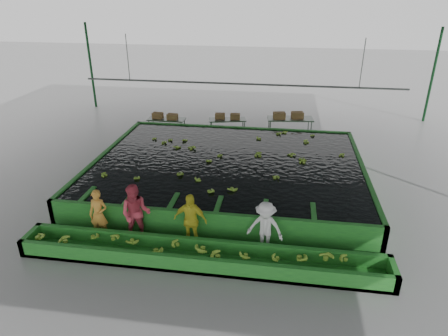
% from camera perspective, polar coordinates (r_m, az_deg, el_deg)
% --- Properties ---
extents(ground, '(80.00, 80.00, 0.00)m').
position_cam_1_polar(ground, '(14.08, -0.31, -4.54)').
color(ground, gray).
rests_on(ground, ground).
extents(shed_roof, '(20.00, 22.00, 0.04)m').
position_cam_1_polar(shed_roof, '(12.46, -0.37, 16.03)').
color(shed_roof, gray).
rests_on(shed_roof, shed_posts).
extents(shed_posts, '(20.00, 22.00, 5.00)m').
position_cam_1_polar(shed_posts, '(13.06, -0.34, 5.11)').
color(shed_posts, '#0E3918').
rests_on(shed_posts, ground).
extents(flotation_tank, '(10.00, 8.00, 0.90)m').
position_cam_1_polar(flotation_tank, '(15.20, 0.58, -0.35)').
color(flotation_tank, '#217123').
rests_on(flotation_tank, ground).
extents(tank_water, '(9.70, 7.70, 0.00)m').
position_cam_1_polar(tank_water, '(15.04, 0.58, 1.03)').
color(tank_water, black).
rests_on(tank_water, flotation_tank).
extents(sorting_trough, '(10.00, 1.00, 0.50)m').
position_cam_1_polar(sorting_trough, '(10.97, -3.35, -12.40)').
color(sorting_trough, '#217123').
rests_on(sorting_trough, ground).
extents(cableway_rail, '(0.08, 0.08, 14.00)m').
position_cam_1_polar(cableway_rail, '(17.69, 2.28, 11.93)').
color(cableway_rail, '#59605B').
rests_on(cableway_rail, shed_roof).
extents(rail_hanger_left, '(0.04, 0.04, 2.00)m').
position_cam_1_polar(rail_hanger_left, '(18.74, -13.60, 15.11)').
color(rail_hanger_left, '#59605B').
rests_on(rail_hanger_left, shed_roof).
extents(rail_hanger_right, '(0.04, 0.04, 2.00)m').
position_cam_1_polar(rail_hanger_right, '(17.66, 19.17, 13.93)').
color(rail_hanger_right, '#59605B').
rests_on(rail_hanger_right, shed_roof).
extents(worker_a, '(0.56, 0.37, 1.54)m').
position_cam_1_polar(worker_a, '(12.28, -17.47, -6.33)').
color(worker_a, gold).
rests_on(worker_a, ground).
extents(worker_b, '(0.95, 0.78, 1.80)m').
position_cam_1_polar(worker_b, '(11.78, -12.47, -6.38)').
color(worker_b, '#C0394B').
rests_on(worker_b, ground).
extents(worker_c, '(1.00, 0.47, 1.65)m').
position_cam_1_polar(worker_c, '(11.37, -4.84, -7.45)').
color(worker_c, gold).
rests_on(worker_c, ground).
extents(worker_d, '(1.10, 0.75, 1.57)m').
position_cam_1_polar(worker_d, '(11.14, 5.89, -8.50)').
color(worker_d, silver).
rests_on(worker_d, ground).
extents(packing_table_left, '(1.85, 0.76, 0.84)m').
position_cam_1_polar(packing_table_left, '(20.39, -8.15, 5.87)').
color(packing_table_left, '#59605B').
rests_on(packing_table_left, ground).
extents(packing_table_mid, '(1.94, 1.12, 0.83)m').
position_cam_1_polar(packing_table_mid, '(20.15, 0.50, 5.87)').
color(packing_table_mid, '#59605B').
rests_on(packing_table_mid, ground).
extents(packing_table_right, '(2.29, 1.14, 1.00)m').
position_cam_1_polar(packing_table_right, '(20.03, 9.34, 5.69)').
color(packing_table_right, '#59605B').
rests_on(packing_table_right, ground).
extents(box_stack_left, '(1.32, 0.51, 0.28)m').
position_cam_1_polar(box_stack_left, '(20.26, -8.40, 6.98)').
color(box_stack_left, brown).
rests_on(box_stack_left, packing_table_left).
extents(box_stack_mid, '(1.26, 0.44, 0.27)m').
position_cam_1_polar(box_stack_mid, '(20.08, 0.51, 7.05)').
color(box_stack_mid, brown).
rests_on(box_stack_mid, packing_table_mid).
extents(box_stack_right, '(1.50, 0.70, 0.31)m').
position_cam_1_polar(box_stack_right, '(19.80, 9.15, 7.01)').
color(box_stack_right, brown).
rests_on(box_stack_right, packing_table_right).
extents(floating_bananas, '(9.33, 6.36, 0.13)m').
position_cam_1_polar(floating_bananas, '(15.77, 1.00, 2.17)').
color(floating_bananas, '#72A22A').
rests_on(floating_bananas, tank_water).
extents(trough_bananas, '(8.51, 0.57, 0.11)m').
position_cam_1_polar(trough_bananas, '(10.88, -3.37, -11.77)').
color(trough_bananas, '#72A22A').
rests_on(trough_bananas, sorting_trough).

